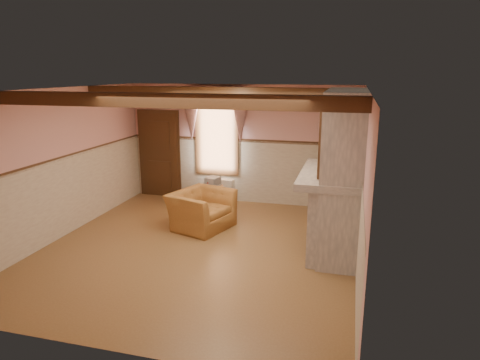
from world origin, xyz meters
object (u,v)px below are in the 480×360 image
(armchair, at_px, (201,210))
(oil_lamp, at_px, (334,158))
(bowl, at_px, (332,171))
(side_table, at_px, (211,198))
(mantel_clock, at_px, (335,158))
(radiator, at_px, (220,191))

(armchair, bearing_deg, oil_lamp, -70.50)
(bowl, distance_m, oil_lamp, 0.62)
(side_table, height_order, mantel_clock, mantel_clock)
(bowl, height_order, oil_lamp, oil_lamp)
(radiator, bearing_deg, bowl, -33.41)
(armchair, relative_size, oil_lamp, 4.14)
(mantel_clock, bearing_deg, radiator, 153.03)
(armchair, height_order, radiator, armchair)
(side_table, distance_m, bowl, 3.47)
(side_table, relative_size, bowl, 1.65)
(bowl, bearing_deg, side_table, 147.57)
(side_table, bearing_deg, bowl, -32.43)
(bowl, bearing_deg, oil_lamp, 90.00)
(mantel_clock, height_order, oil_lamp, oil_lamp)
(oil_lamp, bearing_deg, bowl, -90.00)
(side_table, height_order, oil_lamp, oil_lamp)
(armchair, distance_m, oil_lamp, 2.82)
(side_table, relative_size, oil_lamp, 2.06)
(side_table, xyz_separation_m, bowl, (2.76, -1.75, 1.19))
(mantel_clock, bearing_deg, bowl, -90.00)
(side_table, bearing_deg, oil_lamp, -22.53)
(radiator, height_order, bowl, bowl)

